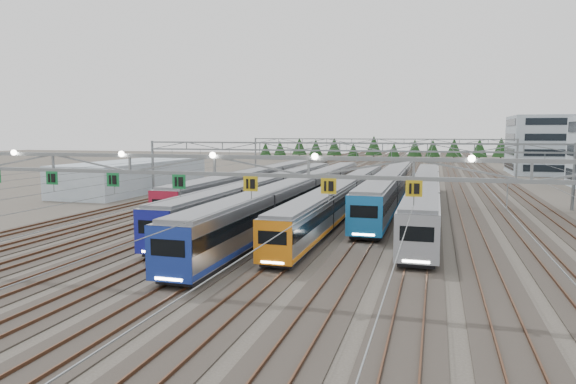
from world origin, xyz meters
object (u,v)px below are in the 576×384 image
(train_d, at_px, (345,195))
(train_e, at_px, (395,181))
(train_a, at_px, (273,179))
(train_b, at_px, (272,191))
(gantry_far, at_px, (377,146))
(depot_bldg_north, at_px, (563,145))
(train_f, at_px, (425,195))
(gantry_near, at_px, (213,169))
(gantry_mid, at_px, (340,154))
(west_shed, at_px, (136,176))
(train_c, at_px, (303,194))

(train_d, xyz_separation_m, train_e, (4.50, 15.40, 0.28))
(train_a, xyz_separation_m, train_b, (4.50, -14.66, -0.09))
(gantry_far, bearing_deg, train_e, -79.95)
(depot_bldg_north, bearing_deg, train_f, -112.83)
(train_f, relative_size, gantry_near, 0.92)
(gantry_near, xyz_separation_m, gantry_mid, (0.05, 40.12, -0.70))
(train_b, height_order, train_e, train_e)
(gantry_far, bearing_deg, depot_bldg_north, 19.68)
(train_f, relative_size, gantry_mid, 0.92)
(train_f, distance_m, west_shed, 46.80)
(gantry_near, height_order, gantry_mid, gantry_near)
(train_d, distance_m, gantry_far, 53.70)
(train_f, height_order, gantry_near, gantry_near)
(train_a, distance_m, depot_bldg_north, 73.20)
(train_c, relative_size, train_d, 1.12)
(gantry_mid, height_order, gantry_far, same)
(gantry_mid, distance_m, west_shed, 34.49)
(train_d, height_order, train_e, train_e)
(train_c, xyz_separation_m, train_f, (13.50, 3.04, 0.01))
(gantry_far, height_order, depot_bldg_north, depot_bldg_north)
(gantry_far, bearing_deg, gantry_mid, -90.00)
(train_a, xyz_separation_m, west_shed, (-22.68, -1.65, 0.11))
(west_shed, bearing_deg, train_b, -25.57)
(train_d, height_order, gantry_far, gantry_far)
(train_b, height_order, depot_bldg_north, depot_bldg_north)
(train_d, height_order, west_shed, west_shed)
(gantry_far, xyz_separation_m, west_shed, (-33.93, -40.37, -4.05))
(train_e, bearing_deg, depot_bldg_north, 58.02)
(train_d, distance_m, west_shed, 38.48)
(train_f, xyz_separation_m, gantry_mid, (-11.25, 7.56, 4.19))
(train_b, xyz_separation_m, depot_bldg_north, (46.05, 67.43, 4.33))
(train_a, distance_m, gantry_far, 40.53)
(gantry_mid, bearing_deg, depot_bldg_north, 56.36)
(train_d, relative_size, gantry_far, 0.98)
(gantry_near, bearing_deg, depot_bldg_north, 68.36)
(depot_bldg_north, bearing_deg, train_c, -120.82)
(train_a, distance_m, train_e, 18.01)
(depot_bldg_north, bearing_deg, west_shed, -143.38)
(train_c, xyz_separation_m, train_d, (4.50, 2.13, -0.20))
(train_a, relative_size, depot_bldg_north, 2.98)
(gantry_near, distance_m, west_shed, 56.33)
(train_a, height_order, gantry_mid, gantry_mid)
(gantry_near, height_order, west_shed, gantry_near)
(train_f, bearing_deg, gantry_near, -109.13)
(train_e, bearing_deg, train_f, -72.74)
(gantry_mid, distance_m, depot_bldg_north, 70.93)
(west_shed, bearing_deg, gantry_mid, -7.77)
(train_b, height_order, gantry_far, gantry_far)
(gantry_mid, bearing_deg, train_a, 150.81)
(train_d, bearing_deg, train_e, 73.71)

